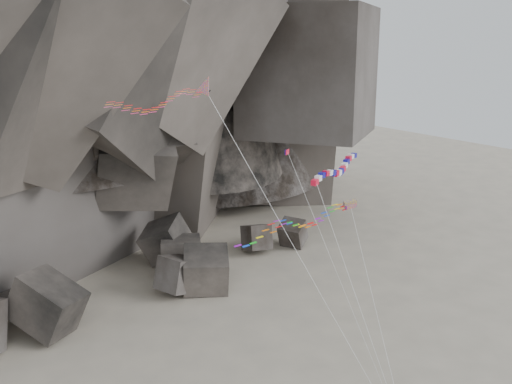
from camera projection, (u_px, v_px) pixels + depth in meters
boulder_field at (89, 295)px, 71.40m from camera, size 67.67×20.18×8.45m
delta_kite at (155, 102)px, 37.24m from camera, size 19.15×12.83×30.09m
banner_kite at (337, 170)px, 49.41m from camera, size 9.59×13.44×21.89m
parafoil_kite at (293, 223)px, 49.62m from camera, size 14.71×13.07×17.62m
pennant_kite at (317, 225)px, 43.04m from camera, size 6.23×9.08×24.57m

